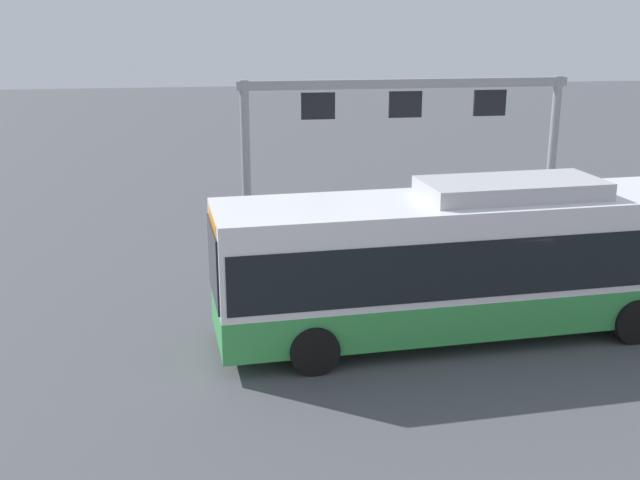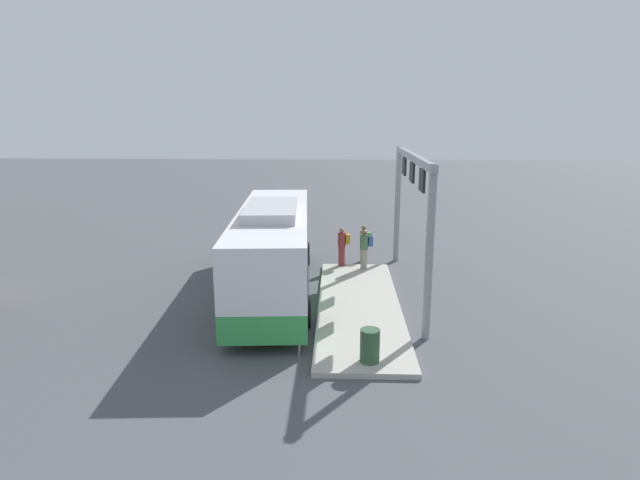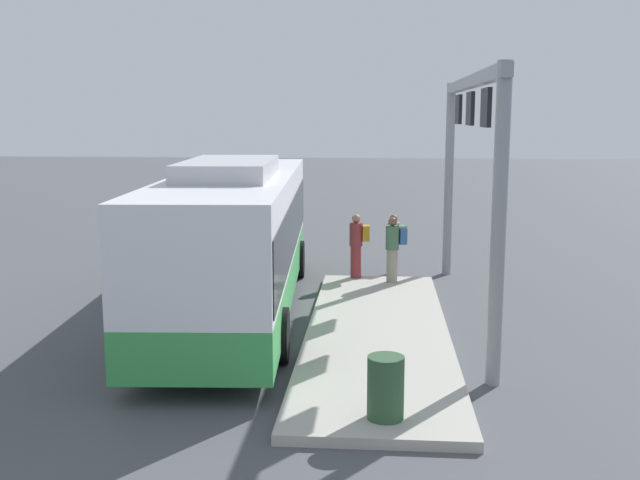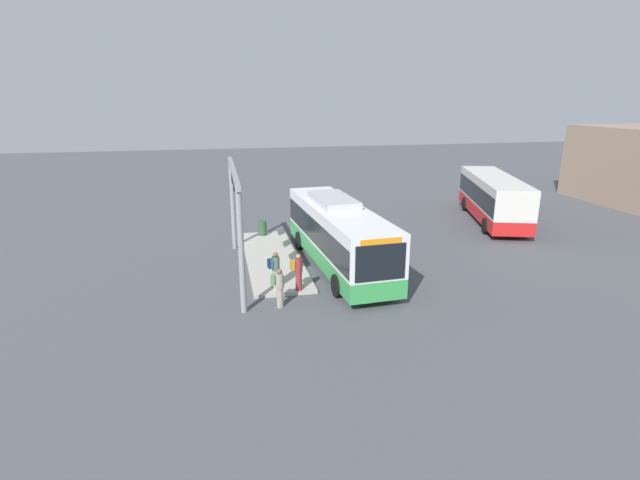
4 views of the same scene
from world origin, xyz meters
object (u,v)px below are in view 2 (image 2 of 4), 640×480
bus_main (273,245)px  trash_bin (370,346)px  person_boarding (364,242)px  person_waiting_near (365,248)px  person_waiting_mid (342,245)px

bus_main → trash_bin: bus_main is taller
bus_main → person_boarding: bus_main is taller
person_waiting_near → person_waiting_mid: size_ratio=1.00×
bus_main → person_waiting_mid: bus_main is taller
bus_main → trash_bin: (-5.96, -3.25, -1.20)m
person_waiting_near → person_waiting_mid: 1.04m
person_waiting_near → bus_main: bearing=21.8°
bus_main → person_waiting_near: 4.48m
bus_main → person_boarding: bearing=-42.8°
person_waiting_near → trash_bin: size_ratio=1.86×
person_waiting_mid → trash_bin: size_ratio=1.86×
bus_main → person_waiting_mid: bearing=-42.9°
person_boarding → person_waiting_near: size_ratio=1.00×
person_boarding → trash_bin: 10.32m
person_boarding → person_waiting_mid: person_waiting_mid is taller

